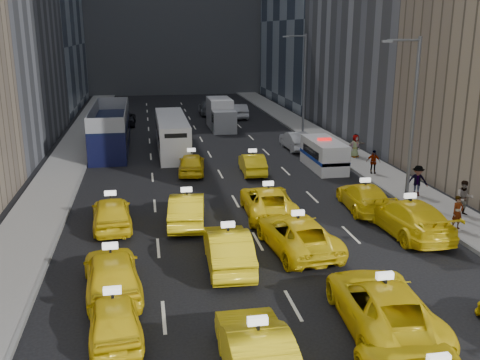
# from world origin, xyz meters

# --- Properties ---
(ground) EXTENTS (160.00, 160.00, 0.00)m
(ground) POSITION_xyz_m (0.00, 0.00, 0.00)
(ground) COLOR black
(ground) RESTS_ON ground
(sidewalk_west) EXTENTS (3.00, 90.00, 0.15)m
(sidewalk_west) POSITION_xyz_m (-10.50, 25.00, 0.07)
(sidewalk_west) COLOR gray
(sidewalk_west) RESTS_ON ground
(sidewalk_east) EXTENTS (3.00, 90.00, 0.15)m
(sidewalk_east) POSITION_xyz_m (10.50, 25.00, 0.07)
(sidewalk_east) COLOR gray
(sidewalk_east) RESTS_ON ground
(curb_west) EXTENTS (0.15, 90.00, 0.18)m
(curb_west) POSITION_xyz_m (-9.05, 25.00, 0.09)
(curb_west) COLOR slate
(curb_west) RESTS_ON ground
(curb_east) EXTENTS (0.15, 90.00, 0.18)m
(curb_east) POSITION_xyz_m (9.05, 25.00, 0.09)
(curb_east) COLOR slate
(curb_east) RESTS_ON ground
(streetlight_near) EXTENTS (2.15, 0.22, 9.00)m
(streetlight_near) POSITION_xyz_m (9.18, 12.00, 4.92)
(streetlight_near) COLOR #595B60
(streetlight_near) RESTS_ON ground
(streetlight_far) EXTENTS (2.15, 0.22, 9.00)m
(streetlight_far) POSITION_xyz_m (9.18, 32.00, 4.92)
(streetlight_far) COLOR #595B60
(streetlight_far) RESTS_ON ground
(taxi_4) EXTENTS (2.03, 4.19, 1.38)m
(taxi_4) POSITION_xyz_m (-6.05, 1.09, 0.69)
(taxi_4) COLOR yellow
(taxi_4) RESTS_ON ground
(taxi_5) EXTENTS (1.75, 4.98, 1.64)m
(taxi_5) POSITION_xyz_m (-2.12, -1.87, 0.82)
(taxi_5) COLOR yellow
(taxi_5) RESTS_ON ground
(taxi_6) EXTENTS (3.05, 5.89, 1.59)m
(taxi_6) POSITION_xyz_m (2.44, 0.16, 0.79)
(taxi_6) COLOR yellow
(taxi_6) RESTS_ON ground
(taxi_8) EXTENTS (2.47, 5.03, 1.65)m
(taxi_8) POSITION_xyz_m (-6.25, 4.03, 0.83)
(taxi_8) COLOR yellow
(taxi_8) RESTS_ON ground
(taxi_9) EXTENTS (1.87, 4.92, 1.60)m
(taxi_9) POSITION_xyz_m (-1.74, 5.56, 0.80)
(taxi_9) COLOR yellow
(taxi_9) RESTS_ON ground
(taxi_10) EXTENTS (3.00, 5.64, 1.51)m
(taxi_10) POSITION_xyz_m (1.48, 6.69, 0.75)
(taxi_10) COLOR yellow
(taxi_10) RESTS_ON ground
(taxi_11) EXTENTS (2.52, 5.80, 1.66)m
(taxi_11) POSITION_xyz_m (7.17, 7.67, 0.83)
(taxi_11) COLOR yellow
(taxi_11) RESTS_ON ground
(taxi_12) EXTENTS (2.18, 4.66, 1.54)m
(taxi_12) POSITION_xyz_m (-6.61, 10.96, 0.77)
(taxi_12) COLOR yellow
(taxi_12) RESTS_ON ground
(taxi_13) EXTENTS (2.19, 4.91, 1.56)m
(taxi_13) POSITION_xyz_m (-2.97, 10.83, 0.78)
(taxi_13) COLOR yellow
(taxi_13) RESTS_ON ground
(taxi_14) EXTENTS (2.77, 5.48, 1.49)m
(taxi_14) POSITION_xyz_m (1.27, 11.43, 0.74)
(taxi_14) COLOR yellow
(taxi_14) RESTS_ON ground
(taxi_15) EXTENTS (2.43, 5.11, 1.44)m
(taxi_15) POSITION_xyz_m (6.52, 11.32, 0.72)
(taxi_15) COLOR yellow
(taxi_15) RESTS_ON ground
(taxi_16) EXTENTS (2.15, 4.33, 1.42)m
(taxi_16) POSITION_xyz_m (-1.87, 20.39, 0.71)
(taxi_16) COLOR yellow
(taxi_16) RESTS_ON ground
(taxi_17) EXTENTS (1.63, 4.17, 1.35)m
(taxi_17) POSITION_xyz_m (2.15, 19.78, 0.68)
(taxi_17) COLOR yellow
(taxi_17) RESTS_ON ground
(nypd_van) EXTENTS (2.41, 5.17, 2.15)m
(nypd_van) POSITION_xyz_m (7.27, 20.20, 0.97)
(nypd_van) COLOR silver
(nypd_van) RESTS_ON ground
(double_decker) EXTENTS (2.85, 11.87, 3.44)m
(double_decker) POSITION_xyz_m (-7.54, 29.12, 1.71)
(double_decker) COLOR black
(double_decker) RESTS_ON ground
(city_bus) EXTENTS (2.74, 10.75, 2.75)m
(city_bus) POSITION_xyz_m (-2.76, 27.61, 1.36)
(city_bus) COLOR silver
(city_bus) RESTS_ON ground
(box_truck) EXTENTS (2.62, 6.43, 2.87)m
(box_truck) POSITION_xyz_m (2.47, 36.84, 1.41)
(box_truck) COLOR silver
(box_truck) RESTS_ON ground
(misc_car_0) EXTENTS (1.63, 4.45, 1.45)m
(misc_car_0) POSITION_xyz_m (7.05, 26.55, 0.73)
(misc_car_0) COLOR #A9ACB1
(misc_car_0) RESTS_ON ground
(misc_car_1) EXTENTS (2.34, 4.91, 1.35)m
(misc_car_1) POSITION_xyz_m (-6.90, 40.56, 0.68)
(misc_car_1) COLOR black
(misc_car_1) RESTS_ON ground
(misc_car_2) EXTENTS (2.32, 5.48, 1.58)m
(misc_car_2) POSITION_xyz_m (2.45, 46.08, 0.79)
(misc_car_2) COLOR slate
(misc_car_2) RESTS_ON ground
(misc_car_3) EXTENTS (2.06, 4.48, 1.49)m
(misc_car_3) POSITION_xyz_m (-2.03, 42.17, 0.74)
(misc_car_3) COLOR black
(misc_car_3) RESTS_ON ground
(misc_car_4) EXTENTS (1.85, 4.76, 1.55)m
(misc_car_4) POSITION_xyz_m (5.34, 43.09, 0.77)
(misc_car_4) COLOR #999BA1
(misc_car_4) RESTS_ON ground
(pedestrian_0) EXTENTS (0.66, 0.49, 1.64)m
(pedestrian_0) POSITION_xyz_m (9.56, 7.47, 0.97)
(pedestrian_0) COLOR gray
(pedestrian_0) RESTS_ON sidewalk_east
(pedestrian_1) EXTENTS (0.99, 0.74, 1.81)m
(pedestrian_1) POSITION_xyz_m (11.03, 9.28, 1.05)
(pedestrian_1) COLOR gray
(pedestrian_1) RESTS_ON sidewalk_east
(pedestrian_2) EXTENTS (1.23, 0.81, 1.77)m
(pedestrian_2) POSITION_xyz_m (10.32, 12.77, 1.03)
(pedestrian_2) COLOR gray
(pedestrian_2) RESTS_ON sidewalk_east
(pedestrian_3) EXTENTS (0.98, 0.61, 1.56)m
(pedestrian_3) POSITION_xyz_m (9.89, 17.88, 0.93)
(pedestrian_3) COLOR gray
(pedestrian_3) RESTS_ON sidewalk_east
(pedestrian_4) EXTENTS (0.93, 0.73, 1.69)m
(pedestrian_4) POSITION_xyz_m (10.50, 22.51, 0.99)
(pedestrian_4) COLOR gray
(pedestrian_4) RESTS_ON sidewalk_east
(pedestrian_5) EXTENTS (1.60, 1.04, 1.68)m
(pedestrian_5) POSITION_xyz_m (10.67, 22.89, 0.99)
(pedestrian_5) COLOR gray
(pedestrian_5) RESTS_ON sidewalk_east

